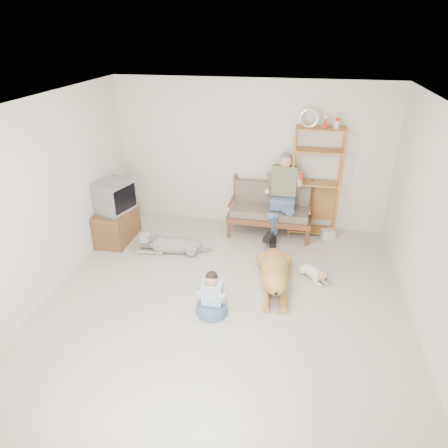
% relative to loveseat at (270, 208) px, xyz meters
% --- Properties ---
extents(floor, '(5.50, 5.50, 0.00)m').
position_rel_loveseat_xyz_m(floor, '(-0.43, -2.41, -0.49)').
color(floor, beige).
rests_on(floor, ground).
extents(ceiling, '(5.50, 5.50, 0.00)m').
position_rel_loveseat_xyz_m(ceiling, '(-0.43, -2.41, 2.21)').
color(ceiling, white).
rests_on(ceiling, ground).
extents(wall_back, '(5.00, 0.00, 5.00)m').
position_rel_loveseat_xyz_m(wall_back, '(-0.43, 0.34, 0.86)').
color(wall_back, beige).
rests_on(wall_back, ground).
extents(wall_front, '(5.00, 0.00, 5.00)m').
position_rel_loveseat_xyz_m(wall_front, '(-0.43, -5.16, 0.86)').
color(wall_front, beige).
rests_on(wall_front, ground).
extents(wall_left, '(0.00, 5.50, 5.50)m').
position_rel_loveseat_xyz_m(wall_left, '(-2.93, -2.41, 0.86)').
color(wall_left, beige).
rests_on(wall_left, ground).
extents(wall_right, '(0.00, 5.50, 5.50)m').
position_rel_loveseat_xyz_m(wall_right, '(2.07, -2.41, 0.86)').
color(wall_right, beige).
rests_on(wall_right, ground).
extents(loveseat, '(1.52, 0.75, 0.95)m').
position_rel_loveseat_xyz_m(loveseat, '(0.00, 0.00, 0.00)').
color(loveseat, brown).
rests_on(loveseat, ground).
extents(man, '(0.58, 0.83, 1.34)m').
position_rel_loveseat_xyz_m(man, '(0.19, -0.19, 0.22)').
color(man, slate).
rests_on(man, loveseat).
extents(etagere, '(0.87, 0.38, 2.27)m').
position_rel_loveseat_xyz_m(etagere, '(0.76, 0.14, 0.52)').
color(etagere, '#B46F38').
rests_on(etagere, ground).
extents(book_stack, '(0.27, 0.23, 0.15)m').
position_rel_loveseat_xyz_m(book_stack, '(1.07, -0.02, -0.41)').
color(book_stack, silver).
rests_on(book_stack, ground).
extents(tv_stand, '(0.52, 0.91, 0.60)m').
position_rel_loveseat_xyz_m(tv_stand, '(-2.66, -0.80, -0.19)').
color(tv_stand, brown).
rests_on(tv_stand, ground).
extents(crt_tv, '(0.65, 0.73, 0.51)m').
position_rel_loveseat_xyz_m(crt_tv, '(-2.63, -0.82, 0.37)').
color(crt_tv, slate).
rests_on(crt_tv, tv_stand).
extents(wall_outlet, '(0.12, 0.02, 0.08)m').
position_rel_loveseat_xyz_m(wall_outlet, '(-1.68, 0.33, -0.19)').
color(wall_outlet, silver).
rests_on(wall_outlet, ground).
extents(golden_retriever, '(0.52, 1.69, 0.51)m').
position_rel_loveseat_xyz_m(golden_retriever, '(0.22, -1.71, -0.28)').
color(golden_retriever, '#AC7B3B').
rests_on(golden_retriever, ground).
extents(shaggy_dog, '(1.34, 0.44, 0.40)m').
position_rel_loveseat_xyz_m(shaggy_dog, '(-1.62, -1.06, -0.32)').
color(shaggy_dog, silver).
rests_on(shaggy_dog, ground).
extents(terrier, '(0.45, 0.53, 0.24)m').
position_rel_loveseat_xyz_m(terrier, '(0.82, -1.43, -0.38)').
color(terrier, white).
rests_on(terrier, ground).
extents(child, '(0.42, 0.42, 0.66)m').
position_rel_loveseat_xyz_m(child, '(-0.56, -2.51, -0.25)').
color(child, slate).
rests_on(child, ground).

